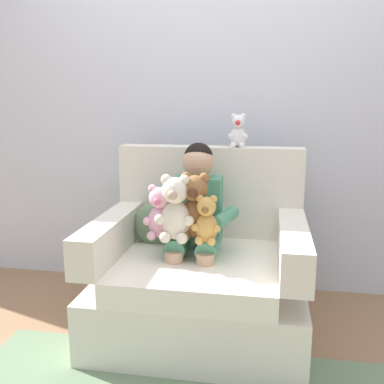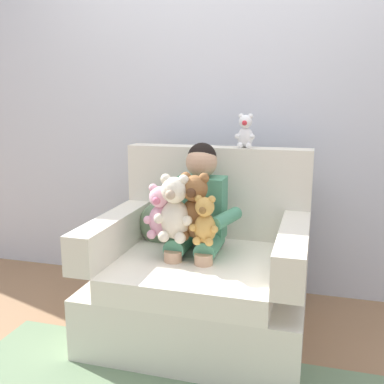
{
  "view_description": "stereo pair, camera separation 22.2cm",
  "coord_description": "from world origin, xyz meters",
  "px_view_note": "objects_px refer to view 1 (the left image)",
  "views": [
    {
      "loc": [
        0.34,
        -2.19,
        1.26
      ],
      "look_at": [
        -0.04,
        -0.05,
        0.79
      ],
      "focal_mm": 41.46,
      "sensor_mm": 36.0,
      "label": 1
    },
    {
      "loc": [
        0.56,
        -2.14,
        1.26
      ],
      "look_at": [
        -0.04,
        -0.05,
        0.79
      ],
      "focal_mm": 41.46,
      "sensor_mm": 36.0,
      "label": 2
    }
  ],
  "objects_px": {
    "armchair": "(201,275)",
    "throw_pillow": "(156,225)",
    "plush_pink": "(160,214)",
    "plush_white_on_backrest": "(238,132)",
    "plush_cream": "(175,210)",
    "seated_child": "(196,213)",
    "plush_honey": "(206,221)",
    "plush_brown": "(195,208)"
  },
  "relations": [
    {
      "from": "plush_cream",
      "to": "throw_pillow",
      "type": "distance_m",
      "value": 0.36
    },
    {
      "from": "armchair",
      "to": "seated_child",
      "type": "relative_size",
      "value": 1.32
    },
    {
      "from": "seated_child",
      "to": "plush_cream",
      "type": "xyz_separation_m",
      "value": [
        -0.08,
        -0.17,
        0.05
      ]
    },
    {
      "from": "armchair",
      "to": "seated_child",
      "type": "distance_m",
      "value": 0.35
    },
    {
      "from": "plush_cream",
      "to": "plush_pink",
      "type": "relative_size",
      "value": 1.21
    },
    {
      "from": "plush_brown",
      "to": "plush_cream",
      "type": "bearing_deg",
      "value": -155.17
    },
    {
      "from": "seated_child",
      "to": "plush_brown",
      "type": "bearing_deg",
      "value": -84.66
    },
    {
      "from": "plush_brown",
      "to": "throw_pillow",
      "type": "relative_size",
      "value": 1.32
    },
    {
      "from": "plush_cream",
      "to": "plush_white_on_backrest",
      "type": "distance_m",
      "value": 0.66
    },
    {
      "from": "plush_cream",
      "to": "plush_white_on_backrest",
      "type": "height_order",
      "value": "plush_white_on_backrest"
    },
    {
      "from": "plush_honey",
      "to": "throw_pillow",
      "type": "distance_m",
      "value": 0.46
    },
    {
      "from": "armchair",
      "to": "throw_pillow",
      "type": "bearing_deg",
      "value": 156.19
    },
    {
      "from": "plush_pink",
      "to": "plush_white_on_backrest",
      "type": "distance_m",
      "value": 0.7
    },
    {
      "from": "throw_pillow",
      "to": "armchair",
      "type": "bearing_deg",
      "value": -23.81
    },
    {
      "from": "plush_cream",
      "to": "seated_child",
      "type": "bearing_deg",
      "value": 86.9
    },
    {
      "from": "plush_pink",
      "to": "plush_white_on_backrest",
      "type": "xyz_separation_m",
      "value": [
        0.35,
        0.46,
        0.38
      ]
    },
    {
      "from": "armchair",
      "to": "plush_brown",
      "type": "relative_size",
      "value": 3.16
    },
    {
      "from": "armchair",
      "to": "plush_white_on_backrest",
      "type": "xyz_separation_m",
      "value": [
        0.16,
        0.34,
        0.76
      ]
    },
    {
      "from": "plush_brown",
      "to": "throw_pillow",
      "type": "bearing_deg",
      "value": 137.69
    },
    {
      "from": "armchair",
      "to": "plush_cream",
      "type": "bearing_deg",
      "value": -127.38
    },
    {
      "from": "plush_brown",
      "to": "armchair",
      "type": "bearing_deg",
      "value": 76.78
    },
    {
      "from": "armchair",
      "to": "plush_brown",
      "type": "height_order",
      "value": "armchair"
    },
    {
      "from": "plush_cream",
      "to": "plush_honey",
      "type": "bearing_deg",
      "value": 14.85
    },
    {
      "from": "plush_cream",
      "to": "plush_pink",
      "type": "height_order",
      "value": "plush_cream"
    },
    {
      "from": "seated_child",
      "to": "armchair",
      "type": "bearing_deg",
      "value": -39.88
    },
    {
      "from": "plush_brown",
      "to": "plush_honey",
      "type": "bearing_deg",
      "value": -43.73
    },
    {
      "from": "seated_child",
      "to": "throw_pillow",
      "type": "bearing_deg",
      "value": 157.17
    },
    {
      "from": "armchair",
      "to": "plush_brown",
      "type": "distance_m",
      "value": 0.41
    },
    {
      "from": "plush_pink",
      "to": "throw_pillow",
      "type": "relative_size",
      "value": 1.07
    },
    {
      "from": "armchair",
      "to": "plush_pink",
      "type": "relative_size",
      "value": 3.89
    },
    {
      "from": "armchair",
      "to": "plush_pink",
      "type": "xyz_separation_m",
      "value": [
        -0.19,
        -0.13,
        0.37
      ]
    },
    {
      "from": "seated_child",
      "to": "plush_pink",
      "type": "xyz_separation_m",
      "value": [
        -0.16,
        -0.15,
        0.03
      ]
    },
    {
      "from": "plush_cream",
      "to": "plush_pink",
      "type": "bearing_deg",
      "value": -172.55
    },
    {
      "from": "seated_child",
      "to": "throw_pillow",
      "type": "distance_m",
      "value": 0.29
    },
    {
      "from": "plush_pink",
      "to": "armchair",
      "type": "bearing_deg",
      "value": 44.06
    },
    {
      "from": "seated_child",
      "to": "plush_brown",
      "type": "height_order",
      "value": "seated_child"
    },
    {
      "from": "throw_pillow",
      "to": "plush_white_on_backrest",
      "type": "bearing_deg",
      "value": 25.43
    },
    {
      "from": "plush_honey",
      "to": "throw_pillow",
      "type": "height_order",
      "value": "plush_honey"
    },
    {
      "from": "plush_honey",
      "to": "plush_pink",
      "type": "bearing_deg",
      "value": -173.19
    },
    {
      "from": "plush_brown",
      "to": "plush_honey",
      "type": "relative_size",
      "value": 1.41
    },
    {
      "from": "plush_brown",
      "to": "plush_cream",
      "type": "height_order",
      "value": "plush_brown"
    },
    {
      "from": "armchair",
      "to": "throw_pillow",
      "type": "distance_m",
      "value": 0.39
    }
  ]
}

